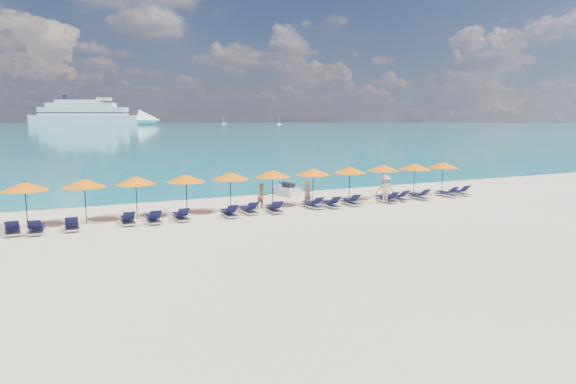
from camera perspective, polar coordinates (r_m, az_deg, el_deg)
name	(u,v)px	position (r m, az deg, el deg)	size (l,w,h in m)	color
ground	(314,224)	(23.73, 3.10, -3.84)	(1400.00, 1400.00, 0.00)	beige
sea	(69,124)	(680.50, -24.54, 7.31)	(1600.00, 1300.00, 0.01)	#1FA9B2
cruise_ship	(97,116)	(580.34, -21.69, 8.41)	(138.00, 76.99, 39.21)	white
sailboat_near	(279,124)	(564.31, -1.07, 8.08)	(5.20, 1.73, 9.53)	white
sailboat_far	(224,123)	(643.88, -7.61, 8.07)	(6.04, 2.01, 11.08)	white
jetski	(287,190)	(32.88, -0.13, 0.24)	(1.16, 2.43, 0.83)	silver
beachgoer_a	(308,193)	(28.67, 2.37, -0.16)	(0.55, 0.36, 1.50)	tan
beachgoer_b	(262,196)	(27.63, -3.11, -0.51)	(0.72, 0.42, 1.49)	tan
beachgoer_c	(385,189)	(29.95, 11.44, 0.32)	(1.15, 0.53, 1.78)	tan
umbrella_0	(25,186)	(25.55, -28.75, 0.60)	(2.10, 2.10, 2.28)	black
umbrella_1	(84,183)	(25.54, -23.00, 0.97)	(2.10, 2.10, 2.28)	black
umbrella_2	(136,180)	(25.87, -17.61, 1.33)	(2.10, 2.10, 2.28)	black
umbrella_3	(186,178)	(26.15, -12.00, 1.62)	(2.10, 2.10, 2.28)	black
umbrella_4	(230,176)	(26.82, -6.86, 1.91)	(2.10, 2.10, 2.28)	black
umbrella_5	(272,173)	(27.84, -1.85, 2.21)	(2.10, 2.10, 2.28)	black
umbrella_6	(313,172)	(28.82, 3.00, 2.42)	(2.10, 2.10, 2.28)	black
umbrella_7	(350,170)	(30.09, 7.32, 2.62)	(2.10, 2.10, 2.28)	black
umbrella_8	(383,168)	(31.75, 11.21, 2.83)	(2.10, 2.10, 2.28)	black
umbrella_9	(415,166)	(33.18, 14.78, 2.95)	(2.10, 2.10, 2.28)	black
umbrella_10	(443,165)	(34.87, 17.91, 3.07)	(2.10, 2.10, 2.28)	black
lounger_0	(12,229)	(24.83, -29.86, -3.86)	(0.74, 1.74, 0.66)	silver
lounger_1	(36,228)	(24.53, -27.67, -3.84)	(0.72, 1.73, 0.66)	silver
lounger_2	(72,225)	(24.57, -24.24, -3.60)	(0.64, 1.71, 0.66)	silver
lounger_3	(128,220)	(24.91, -18.45, -3.12)	(0.63, 1.70, 0.66)	silver
lounger_4	(154,218)	(24.85, -15.65, -3.03)	(0.63, 1.70, 0.66)	silver
lounger_5	(181,216)	(25.16, -12.56, -2.77)	(0.63, 1.70, 0.66)	silver
lounger_6	(229,212)	(25.65, -6.97, -2.41)	(0.68, 1.72, 0.66)	silver
lounger_7	(249,209)	(26.38, -4.65, -2.08)	(0.63, 1.70, 0.66)	silver
lounger_8	(274,208)	(26.63, -1.65, -1.95)	(0.76, 1.74, 0.66)	silver
lounger_9	(313,204)	(27.93, 2.96, -1.47)	(0.74, 1.74, 0.66)	silver
lounger_10	(331,204)	(28.27, 5.13, -1.37)	(0.74, 1.74, 0.66)	silver
lounger_11	(351,201)	(29.20, 7.47, -1.09)	(0.74, 1.74, 0.66)	silver
lounger_12	(387,199)	(30.48, 11.70, -0.80)	(0.71, 1.73, 0.66)	silver
lounger_13	(398,197)	(31.29, 12.94, -0.60)	(0.70, 1.73, 0.66)	silver
lounger_14	(419,196)	(32.18, 15.26, -0.44)	(0.66, 1.71, 0.66)	silver
lounger_15	(447,193)	(33.88, 18.34, -0.13)	(0.71, 1.73, 0.66)	silver
lounger_16	(460,192)	(34.77, 19.67, 0.01)	(0.77, 1.75, 0.66)	silver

